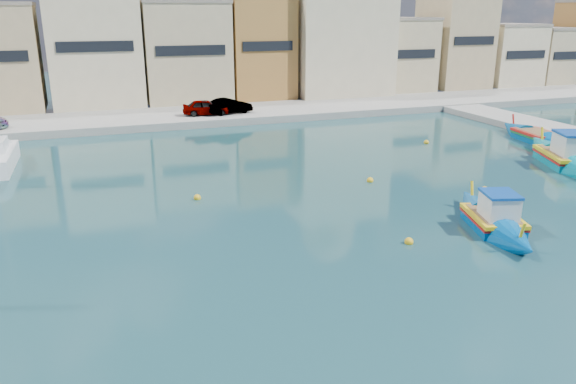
{
  "coord_description": "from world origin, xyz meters",
  "views": [
    {
      "loc": [
        -15.4,
        -15.72,
        8.84
      ],
      "look_at": [
        -7.43,
        6.0,
        1.4
      ],
      "focal_mm": 35.0,
      "sensor_mm": 36.0,
      "label": 1
    }
  ],
  "objects": [
    {
      "name": "ground",
      "position": [
        0.0,
        0.0,
        0.0
      ],
      "size": [
        160.0,
        160.0,
        0.0
      ],
      "primitive_type": "plane",
      "color": "#133938",
      "rests_on": "ground"
    },
    {
      "name": "north_quay",
      "position": [
        0.0,
        32.0,
        0.3
      ],
      "size": [
        80.0,
        8.0,
        0.6
      ],
      "primitive_type": "cube",
      "color": "gray",
      "rests_on": "ground"
    },
    {
      "name": "north_townhouses",
      "position": [
        6.68,
        39.36,
        5.0
      ],
      "size": [
        83.2,
        7.87,
        10.19
      ],
      "color": "tan",
      "rests_on": "ground"
    },
    {
      "name": "church_block",
      "position": [
        10.0,
        40.0,
        8.41
      ],
      "size": [
        10.0,
        10.0,
        19.1
      ],
      "color": "beige",
      "rests_on": "ground"
    },
    {
      "name": "parked_cars",
      "position": [
        -12.27,
        30.5,
        1.25
      ],
      "size": [
        23.62,
        2.38,
        1.32
      ],
      "color": "#4C1919",
      "rests_on": "north_quay"
    },
    {
      "name": "luzzu_turquoise_cabin",
      "position": [
        11.63,
        9.36,
        0.39
      ],
      "size": [
        5.88,
        10.27,
        3.27
      ],
      "color": "#00879E",
      "rests_on": "ground"
    },
    {
      "name": "luzzu_blue_cabin",
      "position": [
        0.55,
        2.29,
        0.32
      ],
      "size": [
        3.95,
        7.64,
        2.63
      ],
      "color": "#00549E",
      "rests_on": "ground"
    },
    {
      "name": "luzzu_cyan_mid",
      "position": [
        14.91,
        15.17,
        0.26
      ],
      "size": [
        3.24,
        8.72,
        2.52
      ],
      "color": "#005699",
      "rests_on": "ground"
    },
    {
      "name": "mooring_buoys",
      "position": [
        1.89,
        5.59,
        0.08
      ],
      "size": [
        25.72,
        24.31,
        0.36
      ],
      "color": "yellow",
      "rests_on": "ground"
    }
  ]
}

